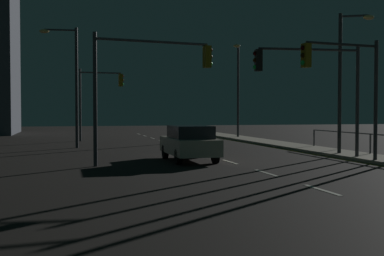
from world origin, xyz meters
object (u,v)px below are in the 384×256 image
object	(u,v)px
street_lamp_mid_block	(345,69)
street_lamp_corner	(70,75)
car	(189,142)
traffic_light_mid_right	(99,91)
traffic_light_overhead_east	(344,75)
street_lamp_far_end	(238,82)
traffic_light_far_right	(150,72)
traffic_light_mid_left	(311,76)

from	to	relation	value
street_lamp_mid_block	street_lamp_corner	distance (m)	15.76
car	traffic_light_mid_right	size ratio (longest dim) A/B	0.82
traffic_light_overhead_east	street_lamp_far_end	world-z (taller)	street_lamp_far_end
traffic_light_far_right	street_lamp_mid_block	xyz separation A→B (m)	(9.96, 1.47, 0.44)
street_lamp_far_end	street_lamp_corner	world-z (taller)	street_lamp_far_end
traffic_light_mid_right	street_lamp_far_end	xyz separation A→B (m)	(11.10, 0.42, 0.87)
car	traffic_light_overhead_east	bearing A→B (deg)	-27.63
traffic_light_overhead_east	traffic_light_far_right	size ratio (longest dim) A/B	0.95
traffic_light_overhead_east	traffic_light_far_right	bearing A→B (deg)	164.51
car	traffic_light_far_right	size ratio (longest dim) A/B	0.82
street_lamp_far_end	street_lamp_mid_block	size ratio (longest dim) A/B	1.08
traffic_light_mid_left	traffic_light_mid_right	distance (m)	19.37
traffic_light_mid_left	traffic_light_far_right	distance (m)	7.28
traffic_light_mid_right	traffic_light_far_right	world-z (taller)	traffic_light_mid_right
traffic_light_far_right	street_lamp_far_end	bearing A→B (deg)	60.33
traffic_light_mid_left	traffic_light_overhead_east	bearing A→B (deg)	-78.22
car	street_lamp_far_end	xyz separation A→B (m)	(8.25, 16.93, 3.78)
traffic_light_far_right	street_lamp_mid_block	bearing A→B (deg)	8.38
traffic_light_overhead_east	traffic_light_far_right	world-z (taller)	traffic_light_far_right
car	street_lamp_corner	distance (m)	11.22
street_lamp_far_end	car	bearing A→B (deg)	-115.98
traffic_light_mid_right	street_lamp_far_end	world-z (taller)	street_lamp_far_end
traffic_light_mid_left	street_lamp_corner	distance (m)	14.72
car	traffic_light_mid_right	world-z (taller)	traffic_light_mid_right
traffic_light_mid_right	street_lamp_corner	world-z (taller)	street_lamp_corner
traffic_light_overhead_east	traffic_light_mid_right	bearing A→B (deg)	113.85
street_lamp_far_end	street_lamp_mid_block	distance (m)	16.36
traffic_light_far_right	street_lamp_far_end	size ratio (longest dim) A/B	0.72
traffic_light_mid_left	traffic_light_far_right	world-z (taller)	traffic_light_far_right
car	traffic_light_mid_left	xyz separation A→B (m)	(5.37, -1.03, 2.96)
car	street_lamp_corner	world-z (taller)	street_lamp_corner
street_lamp_far_end	traffic_light_mid_left	bearing A→B (deg)	-99.11
car	traffic_light_far_right	bearing A→B (deg)	-154.80
traffic_light_mid_right	street_lamp_mid_block	xyz separation A→B (m)	(10.90, -15.94, 0.53)
traffic_light_mid_left	traffic_light_mid_right	world-z (taller)	traffic_light_mid_right
car	traffic_light_overhead_east	size ratio (longest dim) A/B	0.87
car	traffic_light_overhead_east	xyz separation A→B (m)	(5.79, -3.03, 2.88)
traffic_light_mid_left	street_lamp_far_end	size ratio (longest dim) A/B	0.68
traffic_light_mid_left	traffic_light_overhead_east	world-z (taller)	traffic_light_mid_left
car	traffic_light_overhead_east	world-z (taller)	traffic_light_overhead_east
street_lamp_mid_block	car	bearing A→B (deg)	-175.95
traffic_light_overhead_east	traffic_light_far_right	xyz separation A→B (m)	(-7.70, 2.13, 0.13)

